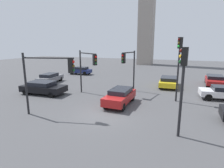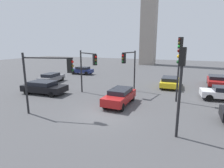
{
  "view_description": "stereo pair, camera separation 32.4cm",
  "coord_description": "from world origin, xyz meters",
  "px_view_note": "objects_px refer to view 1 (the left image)",
  "views": [
    {
      "loc": [
        5.51,
        -12.17,
        5.36
      ],
      "look_at": [
        -0.82,
        3.86,
        1.58
      ],
      "focal_mm": 29.25,
      "sensor_mm": 36.0,
      "label": 1
    },
    {
      "loc": [
        5.81,
        -12.05,
        5.36
      ],
      "look_at": [
        -0.82,
        3.86,
        1.58
      ],
      "focal_mm": 29.25,
      "sensor_mm": 36.0,
      "label": 2
    }
  ],
  "objects_px": {
    "traffic_light_4": "(87,64)",
    "car_7": "(50,78)",
    "traffic_light_3": "(183,76)",
    "traffic_light_0": "(48,72)",
    "traffic_light_2": "(129,63)",
    "car_0": "(43,87)",
    "car_1": "(169,81)",
    "traffic_light_1": "(179,58)",
    "car_6": "(224,92)",
    "car_2": "(215,80)",
    "car_3": "(120,96)",
    "car_5": "(80,70)"
  },
  "relations": [
    {
      "from": "traffic_light_2",
      "to": "car_0",
      "type": "xyz_separation_m",
      "value": [
        -8.58,
        -3.71,
        -2.6
      ]
    },
    {
      "from": "car_0",
      "to": "car_3",
      "type": "bearing_deg",
      "value": -5.56
    },
    {
      "from": "car_0",
      "to": "car_3",
      "type": "xyz_separation_m",
      "value": [
        8.99,
        -0.29,
        0.04
      ]
    },
    {
      "from": "traffic_light_4",
      "to": "car_6",
      "type": "relative_size",
      "value": 1.07
    },
    {
      "from": "car_3",
      "to": "car_7",
      "type": "xyz_separation_m",
      "value": [
        -12.31,
        5.39,
        -0.07
      ]
    },
    {
      "from": "car_1",
      "to": "car_2",
      "type": "bearing_deg",
      "value": -64.46
    },
    {
      "from": "traffic_light_0",
      "to": "car_3",
      "type": "relative_size",
      "value": 1.09
    },
    {
      "from": "traffic_light_2",
      "to": "traffic_light_4",
      "type": "distance_m",
      "value": 4.45
    },
    {
      "from": "car_2",
      "to": "car_3",
      "type": "relative_size",
      "value": 1.11
    },
    {
      "from": "traffic_light_3",
      "to": "car_1",
      "type": "height_order",
      "value": "traffic_light_3"
    },
    {
      "from": "traffic_light_1",
      "to": "traffic_light_2",
      "type": "bearing_deg",
      "value": -65.65
    },
    {
      "from": "car_5",
      "to": "car_7",
      "type": "bearing_deg",
      "value": 88.42
    },
    {
      "from": "traffic_light_2",
      "to": "car_2",
      "type": "xyz_separation_m",
      "value": [
        9.5,
        7.96,
        -2.61
      ]
    },
    {
      "from": "car_6",
      "to": "car_0",
      "type": "bearing_deg",
      "value": 9.69
    },
    {
      "from": "traffic_light_4",
      "to": "car_6",
      "type": "xyz_separation_m",
      "value": [
        13.02,
        3.69,
        -2.65
      ]
    },
    {
      "from": "traffic_light_0",
      "to": "traffic_light_1",
      "type": "distance_m",
      "value": 11.37
    },
    {
      "from": "car_3",
      "to": "car_6",
      "type": "relative_size",
      "value": 1.0
    },
    {
      "from": "traffic_light_1",
      "to": "car_3",
      "type": "height_order",
      "value": "traffic_light_1"
    },
    {
      "from": "traffic_light_1",
      "to": "car_0",
      "type": "xyz_separation_m",
      "value": [
        -13.65,
        -2.56,
        -3.37
      ]
    },
    {
      "from": "car_1",
      "to": "car_7",
      "type": "bearing_deg",
      "value": 99.86
    },
    {
      "from": "traffic_light_3",
      "to": "car_7",
      "type": "height_order",
      "value": "traffic_light_3"
    },
    {
      "from": "traffic_light_1",
      "to": "traffic_light_3",
      "type": "distance_m",
      "value": 7.15
    },
    {
      "from": "traffic_light_1",
      "to": "car_5",
      "type": "relative_size",
      "value": 1.49
    },
    {
      "from": "car_1",
      "to": "traffic_light_4",
      "type": "bearing_deg",
      "value": 132.1
    },
    {
      "from": "traffic_light_2",
      "to": "car_1",
      "type": "height_order",
      "value": "traffic_light_2"
    },
    {
      "from": "traffic_light_0",
      "to": "traffic_light_2",
      "type": "bearing_deg",
      "value": 53.13
    },
    {
      "from": "traffic_light_2",
      "to": "traffic_light_3",
      "type": "relative_size",
      "value": 0.89
    },
    {
      "from": "traffic_light_1",
      "to": "car_6",
      "type": "xyz_separation_m",
      "value": [
        4.32,
        2.26,
        -3.38
      ]
    },
    {
      "from": "car_1",
      "to": "car_6",
      "type": "distance_m",
      "value": 6.69
    },
    {
      "from": "car_3",
      "to": "car_5",
      "type": "xyz_separation_m",
      "value": [
        -12.13,
        13.26,
        -0.04
      ]
    },
    {
      "from": "traffic_light_3",
      "to": "traffic_light_0",
      "type": "bearing_deg",
      "value": 8.93
    },
    {
      "from": "traffic_light_1",
      "to": "traffic_light_0",
      "type": "bearing_deg",
      "value": -13.26
    },
    {
      "from": "traffic_light_0",
      "to": "car_3",
      "type": "xyz_separation_m",
      "value": [
        4.07,
        4.38,
        -2.57
      ]
    },
    {
      "from": "traffic_light_0",
      "to": "traffic_light_4",
      "type": "xyz_separation_m",
      "value": [
        0.03,
        5.81,
        0.02
      ]
    },
    {
      "from": "car_0",
      "to": "car_6",
      "type": "distance_m",
      "value": 18.61
    },
    {
      "from": "car_7",
      "to": "traffic_light_1",
      "type": "bearing_deg",
      "value": -104.98
    },
    {
      "from": "traffic_light_4",
      "to": "car_7",
      "type": "xyz_separation_m",
      "value": [
        -8.27,
        3.96,
        -2.66
      ]
    },
    {
      "from": "car_0",
      "to": "car_5",
      "type": "distance_m",
      "value": 13.35
    },
    {
      "from": "car_6",
      "to": "car_7",
      "type": "height_order",
      "value": "car_6"
    },
    {
      "from": "traffic_light_3",
      "to": "car_1",
      "type": "distance_m",
      "value": 13.63
    },
    {
      "from": "car_2",
      "to": "traffic_light_2",
      "type": "bearing_deg",
      "value": -47.64
    },
    {
      "from": "car_6",
      "to": "traffic_light_1",
      "type": "bearing_deg",
      "value": 22.32
    },
    {
      "from": "traffic_light_4",
      "to": "car_0",
      "type": "xyz_separation_m",
      "value": [
        -4.95,
        -1.13,
        -2.64
      ]
    },
    {
      "from": "traffic_light_4",
      "to": "car_5",
      "type": "xyz_separation_m",
      "value": [
        -8.09,
        11.84,
        -2.63
      ]
    },
    {
      "from": "car_2",
      "to": "car_3",
      "type": "bearing_deg",
      "value": -34.84
    },
    {
      "from": "traffic_light_3",
      "to": "car_1",
      "type": "bearing_deg",
      "value": -74.82
    },
    {
      "from": "traffic_light_4",
      "to": "car_3",
      "type": "bearing_deg",
      "value": 16.09
    },
    {
      "from": "traffic_light_0",
      "to": "traffic_light_3",
      "type": "relative_size",
      "value": 0.91
    },
    {
      "from": "traffic_light_1",
      "to": "traffic_light_4",
      "type": "xyz_separation_m",
      "value": [
        -8.71,
        -1.43,
        -0.74
      ]
    },
    {
      "from": "traffic_light_3",
      "to": "car_2",
      "type": "bearing_deg",
      "value": -95.56
    }
  ]
}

